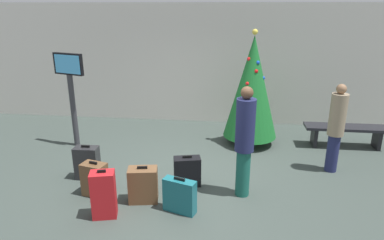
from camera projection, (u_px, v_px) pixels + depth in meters
The scene contains 13 objects.
ground_plane at pixel (180, 182), 6.08m from camera, with size 16.00×16.00×0.00m, color #38423D.
back_wall at pixel (200, 64), 8.92m from camera, with size 16.00×0.20×3.05m, color beige.
holiday_tree at pixel (252, 87), 7.38m from camera, with size 1.18×1.18×2.52m.
flight_info_kiosk at pixel (71, 85), 7.26m from camera, with size 0.71×0.29×2.05m.
waiting_bench at pixel (346, 131), 7.49m from camera, with size 1.77×0.44×0.48m.
traveller_0 at pixel (245, 140), 5.38m from camera, with size 0.43×0.43×1.83m.
traveller_1 at pixel (336, 126), 6.23m from camera, with size 0.29×0.29×1.67m.
suitcase_0 at pixel (180, 196), 5.14m from camera, with size 0.53×0.32×0.57m.
suitcase_1 at pixel (187, 171), 5.91m from camera, with size 0.50×0.33×0.56m.
suitcase_2 at pixel (87, 163), 6.14m from camera, with size 0.43×0.25×0.64m.
suitcase_3 at pixel (95, 179), 5.60m from camera, with size 0.44×0.33×0.60m.
suitcase_4 at pixel (104, 195), 4.99m from camera, with size 0.39×0.32×0.76m.
suitcase_5 at pixel (143, 185), 5.41m from camera, with size 0.49×0.35×0.61m.
Camera 1 is at (0.83, -5.36, 2.98)m, focal length 32.06 mm.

